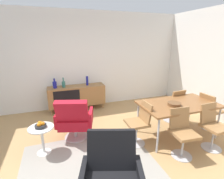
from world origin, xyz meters
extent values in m
plane|color=tan|center=(0.00, 0.00, 0.00)|extent=(8.32, 8.32, 0.00)
cube|color=white|center=(0.00, 2.60, 1.40)|extent=(6.80, 0.12, 2.80)
cube|color=olive|center=(-0.18, 2.30, 0.44)|extent=(1.60, 0.44, 0.56)
cube|color=black|center=(-0.48, 2.08, 0.44)|extent=(0.70, 0.01, 0.48)
cylinder|color=olive|center=(-0.92, 2.13, 0.08)|extent=(0.03, 0.03, 0.16)
cylinder|color=olive|center=(0.56, 2.13, 0.08)|extent=(0.03, 0.03, 0.16)
cylinder|color=olive|center=(-0.92, 2.47, 0.08)|extent=(0.03, 0.03, 0.16)
cylinder|color=olive|center=(0.56, 2.47, 0.08)|extent=(0.03, 0.03, 0.16)
cylinder|color=#337266|center=(-0.52, 2.30, 0.80)|extent=(0.09, 0.09, 0.17)
cylinder|color=#337266|center=(-0.52, 2.30, 0.94)|extent=(0.03, 0.03, 0.11)
cylinder|color=navy|center=(-0.76, 2.30, 0.81)|extent=(0.11, 0.11, 0.18)
cylinder|color=navy|center=(-0.76, 2.30, 0.94)|extent=(0.04, 0.04, 0.09)
cylinder|color=navy|center=(0.14, 2.30, 0.85)|extent=(0.07, 0.07, 0.27)
cube|color=brown|center=(1.65, 0.19, 0.72)|extent=(1.60, 0.90, 0.04)
cylinder|color=#B7B7BC|center=(0.93, -0.20, 0.35)|extent=(0.04, 0.04, 0.70)
cylinder|color=#B7B7BC|center=(2.37, -0.20, 0.35)|extent=(0.04, 0.04, 0.70)
cylinder|color=#B7B7BC|center=(0.93, 0.58, 0.35)|extent=(0.04, 0.04, 0.70)
cylinder|color=#B7B7BC|center=(2.37, 0.58, 0.35)|extent=(0.04, 0.04, 0.70)
cylinder|color=brown|center=(1.48, 0.13, 0.77)|extent=(0.26, 0.26, 0.06)
cube|color=#9E7042|center=(2.60, 0.19, 0.45)|extent=(0.43, 0.43, 0.05)
cube|color=#9E7042|center=(2.42, 0.18, 0.67)|extent=(0.12, 0.39, 0.38)
cylinder|color=#B7B7BC|center=(2.60, 0.19, 0.21)|extent=(0.04, 0.04, 0.42)
cylinder|color=#B7B7BC|center=(2.60, 0.19, 0.01)|extent=(0.36, 0.36, 0.01)
cube|color=#9E7042|center=(0.70, 0.19, 0.45)|extent=(0.40, 0.40, 0.05)
cube|color=#9E7042|center=(0.88, 0.19, 0.67)|extent=(0.09, 0.38, 0.38)
cylinder|color=#B7B7BC|center=(0.70, 0.19, 0.21)|extent=(0.04, 0.04, 0.42)
cylinder|color=#B7B7BC|center=(0.70, 0.19, 0.01)|extent=(0.36, 0.36, 0.01)
cube|color=#9E7042|center=(2.00, 0.81, 0.45)|extent=(0.43, 0.43, 0.05)
cube|color=#9E7042|center=(2.01, 0.63, 0.67)|extent=(0.39, 0.12, 0.38)
cylinder|color=#B7B7BC|center=(2.00, 0.81, 0.21)|extent=(0.04, 0.04, 0.42)
cylinder|color=#B7B7BC|center=(2.00, 0.81, 0.01)|extent=(0.36, 0.36, 0.01)
cube|color=#9E7042|center=(1.30, -0.43, 0.45)|extent=(0.43, 0.43, 0.05)
cube|color=#9E7042|center=(1.31, -0.25, 0.67)|extent=(0.39, 0.12, 0.38)
cylinder|color=#B7B7BC|center=(1.30, -0.43, 0.21)|extent=(0.04, 0.04, 0.42)
cylinder|color=#B7B7BC|center=(1.30, -0.43, 0.01)|extent=(0.36, 0.36, 0.01)
cube|color=#9E7042|center=(2.00, -0.43, 0.45)|extent=(0.42, 0.42, 0.05)
cube|color=#9E7042|center=(1.99, -0.25, 0.67)|extent=(0.38, 0.11, 0.38)
cylinder|color=#B7B7BC|center=(2.00, -0.43, 0.21)|extent=(0.04, 0.04, 0.42)
cylinder|color=#B7B7BC|center=(2.00, -0.43, 0.01)|extent=(0.36, 0.36, 0.01)
cube|color=red|center=(-0.42, 0.81, 0.38)|extent=(0.73, 0.71, 0.20)
cube|color=red|center=(-0.49, 0.58, 0.69)|extent=(0.65, 0.43, 0.51)
cube|color=red|center=(-0.10, 0.72, 0.46)|extent=(0.20, 0.50, 0.28)
cube|color=red|center=(-0.74, 0.90, 0.46)|extent=(0.20, 0.50, 0.28)
cylinder|color=#B7B7BC|center=(-0.42, 0.81, 0.14)|extent=(0.06, 0.06, 0.28)
cylinder|color=#B7B7BC|center=(-0.42, 0.81, 0.01)|extent=(0.48, 0.48, 0.02)
cube|color=black|center=(-0.14, -0.73, 0.69)|extent=(0.65, 0.44, 0.51)
cube|color=black|center=(0.10, -1.06, 0.46)|extent=(0.21, 0.50, 0.28)
cylinder|color=white|center=(-1.05, 0.49, 0.51)|extent=(0.44, 0.44, 0.02)
cylinder|color=white|center=(-1.05, 0.49, 0.25)|extent=(0.05, 0.05, 0.50)
cone|color=white|center=(-1.05, 0.49, 0.01)|extent=(0.32, 0.32, 0.02)
cylinder|color=#262628|center=(-1.05, 0.49, 0.55)|extent=(0.20, 0.20, 0.05)
sphere|color=orange|center=(-1.01, 0.48, 0.59)|extent=(0.07, 0.07, 0.07)
sphere|color=orange|center=(-1.06, 0.53, 0.59)|extent=(0.07, 0.07, 0.07)
sphere|color=orange|center=(-1.07, 0.45, 0.59)|extent=(0.07, 0.07, 0.07)
cube|color=gray|center=(-0.32, -0.08, 0.00)|extent=(2.20, 1.70, 0.01)
camera|label=1|loc=(-0.72, -2.45, 2.03)|focal=27.07mm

